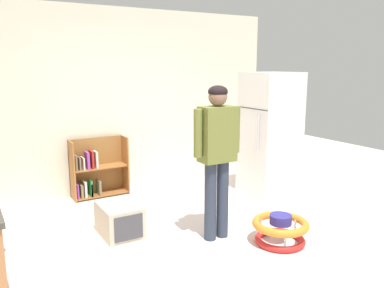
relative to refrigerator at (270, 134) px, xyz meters
The scene contains 7 objects.
ground_plane 2.28m from the refrigerator, 150.91° to the right, with size 12.00×12.00×0.00m, color silver.
back_wall 2.30m from the refrigerator, 144.35° to the left, with size 5.20×0.06×2.70m, color silver.
refrigerator is the anchor object (origin of this frame).
bookshelf 2.60m from the refrigerator, 153.75° to the left, with size 0.80×0.28×0.85m.
standing_person 1.83m from the refrigerator, 149.13° to the right, with size 0.57×0.22×1.68m.
baby_walker 1.90m from the refrigerator, 127.01° to the right, with size 0.60×0.60×0.32m.
pet_carrier 2.58m from the refrigerator, behind, with size 0.42×0.55×0.36m.
Camera 1 is at (-2.06, -3.32, 1.89)m, focal length 37.08 mm.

